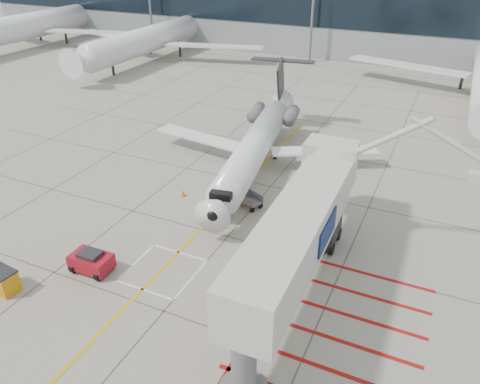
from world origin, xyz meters
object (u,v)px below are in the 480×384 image
at_px(pushback_tug, 91,261).
at_px(spill_bin, 3,280).
at_px(regional_jet, 249,140).
at_px(jet_bridge, 294,244).

xyz_separation_m(pushback_tug, spill_bin, (-3.42, -3.59, -0.01)).
distance_m(regional_jet, spill_bin, 20.37).
distance_m(jet_bridge, pushback_tug, 12.69).
height_order(jet_bridge, spill_bin, jet_bridge).
distance_m(regional_jet, pushback_tug, 15.96).
height_order(jet_bridge, pushback_tug, jet_bridge).
xyz_separation_m(regional_jet, pushback_tug, (-3.81, -15.24, -2.82)).
height_order(regional_jet, spill_bin, regional_jet).
relative_size(jet_bridge, pushback_tug, 7.86).
bearing_deg(spill_bin, regional_jet, 74.91).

